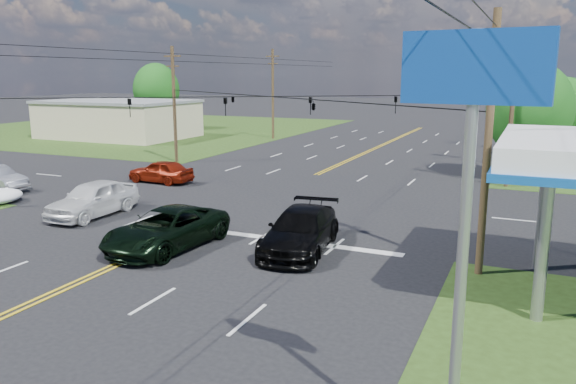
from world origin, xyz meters
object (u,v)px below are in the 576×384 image
at_px(pole_se, 488,143).
at_px(pole_ne, 512,112).
at_px(polesign_se, 471,135).
at_px(pickup_white, 93,199).
at_px(tree_right_b, 563,110).
at_px(tree_right_a, 529,110).
at_px(tree_far_l, 156,90).
at_px(pole_right_far, 521,97).
at_px(pickup_dkgreen, 167,229).
at_px(pole_nw, 174,103).
at_px(retail_nw, 119,120).
at_px(suv_black, 300,230).
at_px(pole_left_far, 273,93).

distance_m(pole_se, pole_ne, 18.00).
xyz_separation_m(pole_se, polesign_se, (0.55, -11.38, 1.42)).
height_order(pickup_white, polesign_se, polesign_se).
relative_size(tree_right_b, pickup_white, 1.30).
distance_m(tree_right_a, tree_far_l, 50.16).
xyz_separation_m(pole_right_far, pickup_white, (-19.34, -36.00, -4.24)).
bearing_deg(pickup_dkgreen, tree_right_a, 64.14).
bearing_deg(pickup_white, tree_right_a, 44.13).
relative_size(pole_nw, pole_right_far, 0.95).
height_order(pole_nw, polesign_se, pole_nw).
relative_size(pole_nw, tree_far_l, 1.09).
bearing_deg(retail_nw, pole_nw, -37.41).
relative_size(retail_nw, suv_black, 2.66).
bearing_deg(pole_se, pickup_white, 177.04).
height_order(tree_right_b, polesign_se, polesign_se).
relative_size(pole_ne, pole_right_far, 0.95).
height_order(tree_far_l, polesign_se, tree_far_l).
xyz_separation_m(pickup_dkgreen, polesign_se, (13.05, -9.32, 5.49)).
relative_size(tree_right_a, pickup_white, 1.50).
distance_m(tree_far_l, pickup_dkgreen, 54.12).
distance_m(retail_nw, pole_right_far, 43.53).
bearing_deg(pole_left_far, polesign_se, -61.24).
xyz_separation_m(retail_nw, pole_left_far, (17.00, 6.00, 3.17)).
distance_m(retail_nw, suv_black, 47.40).
distance_m(pole_ne, pickup_white, 26.06).
bearing_deg(suv_black, pole_se, -7.43).
distance_m(tree_far_l, pickup_white, 47.71).
height_order(pole_se, pole_ne, same).
height_order(pole_left_far, pole_right_far, same).
bearing_deg(pole_se, tree_right_a, 87.27).
xyz_separation_m(pole_left_far, pickup_white, (6.66, -36.00, -4.24)).
bearing_deg(polesign_se, pickup_white, 148.11).
height_order(retail_nw, tree_right_a, tree_right_a).
distance_m(retail_nw, pole_se, 53.09).
bearing_deg(pickup_dkgreen, tree_far_l, 131.54).
bearing_deg(retail_nw, tree_right_b, 2.46).
height_order(retail_nw, pickup_dkgreen, retail_nw).
bearing_deg(pole_left_far, pole_nw, -90.00).
bearing_deg(pickup_dkgreen, pole_nw, 128.44).
distance_m(pole_se, pickup_white, 19.77).
relative_size(tree_far_l, suv_black, 1.45).
height_order(pickup_dkgreen, pickup_white, pickup_white).
xyz_separation_m(pole_nw, pickup_white, (6.66, -17.00, -3.99)).
height_order(tree_right_b, pickup_white, tree_right_b).
xyz_separation_m(suv_black, polesign_se, (7.73, -11.36, 5.46)).
relative_size(pole_ne, pickup_dkgreen, 1.56).
xyz_separation_m(retail_nw, pole_se, (43.00, -31.00, 2.92)).
distance_m(pole_se, tree_right_b, 33.19).
bearing_deg(tree_right_a, pole_se, -92.73).
height_order(pole_ne, pole_left_far, pole_left_far).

